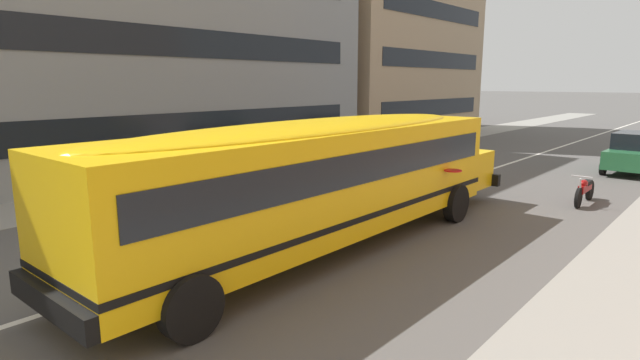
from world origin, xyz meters
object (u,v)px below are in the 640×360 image
parked_car_beige_mid_block (340,151)px  motorcycle_by_crossing (585,190)px  parked_car_green_end_of_row (636,152)px  parked_car_grey_near_corner (441,134)px  school_bus (325,173)px

parked_car_beige_mid_block → motorcycle_by_crossing: bearing=-89.6°
motorcycle_by_crossing → parked_car_green_end_of_row: bearing=177.7°
parked_car_grey_near_corner → parked_car_beige_mid_block: bearing=179.4°
parked_car_beige_mid_block → motorcycle_by_crossing: parked_car_beige_mid_block is taller
parked_car_grey_near_corner → parked_car_green_end_of_row: 9.44m
parked_car_grey_near_corner → parked_car_green_end_of_row: (-1.31, -9.35, 0.00)m
parked_car_green_end_of_row → motorcycle_by_crossing: parked_car_green_end_of_row is taller
school_bus → motorcycle_by_crossing: bearing=-21.6°
parked_car_grey_near_corner → parked_car_green_end_of_row: bearing=-98.6°
parked_car_beige_mid_block → parked_car_green_end_of_row: bearing=-53.4°
parked_car_green_end_of_row → parked_car_beige_mid_block: size_ratio=0.99×
parked_car_grey_near_corner → motorcycle_by_crossing: 12.44m
school_bus → motorcycle_by_crossing: school_bus is taller
school_bus → parked_car_beige_mid_block: school_bus is taller
school_bus → parked_car_grey_near_corner: school_bus is taller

